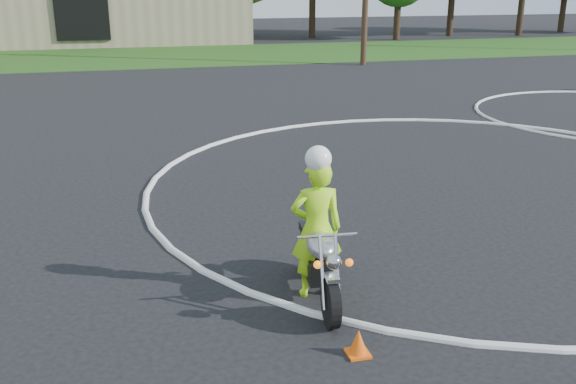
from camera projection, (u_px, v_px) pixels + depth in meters
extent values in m
plane|color=black|center=(552.00, 241.00, 9.87)|extent=(120.00, 120.00, 0.00)
cube|color=#1E4714|center=(236.00, 54.00, 34.65)|extent=(120.00, 10.00, 0.02)
torus|color=silver|center=(456.00, 184.00, 12.62)|extent=(12.12, 12.12, 0.12)
cylinder|color=black|center=(331.00, 302.00, 7.37)|extent=(0.18, 0.61, 0.60)
cylinder|color=black|center=(307.00, 253.00, 8.69)|extent=(0.18, 0.61, 0.60)
cube|color=black|center=(317.00, 267.00, 8.04)|extent=(0.33, 0.58, 0.30)
ellipsoid|color=#A9A9AE|center=(321.00, 245.00, 7.73)|extent=(0.42, 0.68, 0.28)
cube|color=black|center=(313.00, 233.00, 8.22)|extent=(0.32, 0.63, 0.10)
cylinder|color=white|center=(322.00, 272.00, 7.32)|extent=(0.08, 0.36, 0.81)
cylinder|color=silver|center=(338.00, 271.00, 7.34)|extent=(0.08, 0.36, 0.81)
cube|color=silver|center=(332.00, 278.00, 7.25)|extent=(0.16, 0.23, 0.05)
cylinder|color=silver|center=(327.00, 236.00, 7.37)|extent=(0.71, 0.10, 0.04)
sphere|color=#BBBAC1|center=(334.00, 262.00, 7.10)|extent=(0.18, 0.18, 0.18)
sphere|color=orange|center=(318.00, 265.00, 7.10)|extent=(0.09, 0.09, 0.09)
sphere|color=#FF5A0C|center=(349.00, 263.00, 7.15)|extent=(0.09, 0.09, 0.09)
cylinder|color=#BCBCC2|center=(323.00, 260.00, 8.48)|extent=(0.16, 0.81, 0.08)
imported|color=#B1FC1A|center=(316.00, 229.00, 7.93)|extent=(0.69, 0.49, 1.78)
sphere|color=white|center=(318.00, 159.00, 7.60)|extent=(0.32, 0.32, 0.32)
cone|color=#FF5D0D|center=(358.00, 342.00, 6.84)|extent=(0.22, 0.22, 0.30)
cube|color=#FF5D0D|center=(358.00, 353.00, 6.88)|extent=(0.24, 0.24, 0.03)
cube|color=black|center=(82.00, 13.00, 36.58)|extent=(3.00, 0.16, 3.00)
cylinder|color=#382619|center=(247.00, 16.00, 41.05)|extent=(0.44, 0.44, 3.24)
cylinder|color=#382619|center=(312.00, 8.00, 43.98)|extent=(0.44, 0.44, 3.96)
cylinder|color=#382619|center=(397.00, 18.00, 42.61)|extent=(0.44, 0.44, 2.88)
cylinder|color=#382619|center=(451.00, 10.00, 45.54)|extent=(0.44, 0.44, 3.60)
cylinder|color=#382619|center=(522.00, 4.00, 45.71)|extent=(0.44, 0.44, 4.32)
cylinder|color=#382619|center=(563.00, 10.00, 48.93)|extent=(0.44, 0.44, 3.24)
cylinder|color=#382619|center=(182.00, 19.00, 41.06)|extent=(0.44, 0.44, 2.88)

